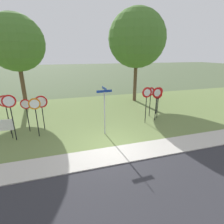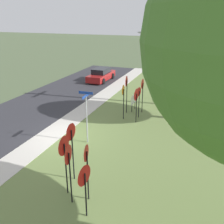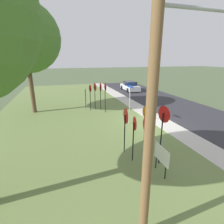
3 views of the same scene
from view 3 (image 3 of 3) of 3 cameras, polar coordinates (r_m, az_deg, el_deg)
ground_plane at (r=14.05m, az=12.26°, el=-3.10°), size 160.00×160.00×0.00m
road_asphalt at (r=16.85m, az=26.68°, el=-1.15°), size 44.00×6.40×0.01m
sidewalk_strip at (r=14.43m, az=15.04°, el=-2.63°), size 44.00×1.60×0.06m
grass_median at (r=12.40m, az=-12.92°, el=-5.84°), size 44.00×12.00×0.04m
stop_sign_near_left at (r=7.96m, az=16.29°, el=-3.34°), size 0.74×0.12×2.79m
stop_sign_near_right at (r=8.82m, az=4.41°, el=-2.78°), size 0.80×0.12×2.37m
stop_sign_far_left at (r=7.11m, az=11.21°, el=-7.02°), size 0.72×0.09×2.56m
stop_sign_far_center at (r=8.11m, az=7.22°, el=-5.74°), size 0.64×0.14×2.23m
stop_sign_far_right at (r=8.98m, az=10.94°, el=-2.36°), size 0.68×0.12×2.47m
yield_sign_near_left at (r=16.34m, az=-7.07°, el=6.65°), size 0.66×0.15×2.41m
yield_sign_near_right at (r=16.80m, az=-5.53°, el=7.25°), size 0.74×0.15×2.49m
yield_sign_far_left at (r=15.60m, az=-2.16°, el=7.12°), size 0.75×0.10×2.69m
yield_sign_far_right at (r=17.14m, az=-8.59°, el=6.29°), size 0.76×0.14×2.11m
yield_sign_center at (r=16.47m, az=-3.71°, el=7.37°), size 0.80×0.10×2.58m
street_name_post at (r=12.82m, az=5.80°, el=3.87°), size 0.96×0.82×3.04m
utility_pole at (r=3.90m, az=15.66°, el=10.11°), size 2.10×2.56×7.90m
notice_board at (r=7.78m, az=15.82°, el=-13.62°), size 1.10×0.08×1.25m
oak_tree_right at (r=16.93m, az=-26.53°, el=20.83°), size 5.69×5.69×9.16m
parked_sedan_distant at (r=27.16m, az=5.88°, el=8.33°), size 4.37×1.98×1.39m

